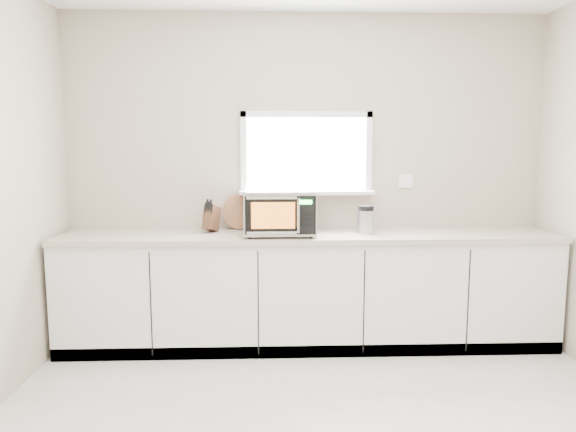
{
  "coord_description": "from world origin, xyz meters",
  "views": [
    {
      "loc": [
        -0.32,
        -2.34,
        1.58
      ],
      "look_at": [
        -0.17,
        1.55,
        1.08
      ],
      "focal_mm": 32.0,
      "sensor_mm": 36.0,
      "label": 1
    }
  ],
  "objects": [
    {
      "name": "back_wall",
      "position": [
        0.0,
        2.0,
        1.36
      ],
      "size": [
        4.0,
        0.17,
        2.7
      ],
      "color": "#B09F8C",
      "rests_on": "ground"
    },
    {
      "name": "cabinets",
      "position": [
        0.0,
        1.7,
        0.44
      ],
      "size": [
        3.92,
        0.6,
        0.88
      ],
      "primitive_type": "cube",
      "color": "silver",
      "rests_on": "ground"
    },
    {
      "name": "countertop",
      "position": [
        0.0,
        1.69,
        0.9
      ],
      "size": [
        3.92,
        0.64,
        0.04
      ],
      "primitive_type": "cube",
      "color": "#B7AD97",
      "rests_on": "cabinets"
    },
    {
      "name": "microwave",
      "position": [
        -0.23,
        1.63,
        1.1
      ],
      "size": [
        0.55,
        0.46,
        0.35
      ],
      "rotation": [
        0.0,
        0.0,
        0.01
      ],
      "color": "black",
      "rests_on": "countertop"
    },
    {
      "name": "knife_block",
      "position": [
        -0.78,
        1.8,
        1.04
      ],
      "size": [
        0.14,
        0.21,
        0.27
      ],
      "rotation": [
        0.0,
        0.0,
        -0.33
      ],
      "color": "#4C2D1B",
      "rests_on": "countertop"
    },
    {
      "name": "cutting_board",
      "position": [
        -0.56,
        1.94,
        1.07
      ],
      "size": [
        0.3,
        0.07,
        0.3
      ],
      "primitive_type": "cylinder",
      "rotation": [
        1.4,
        0.0,
        0.0
      ],
      "color": "#A0663E",
      "rests_on": "countertop"
    },
    {
      "name": "coffee_grinder",
      "position": [
        0.45,
        1.68,
        1.03
      ],
      "size": [
        0.16,
        0.16,
        0.23
      ],
      "rotation": [
        0.0,
        0.0,
        0.28
      ],
      "color": "#B1B4B9",
      "rests_on": "countertop"
    }
  ]
}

